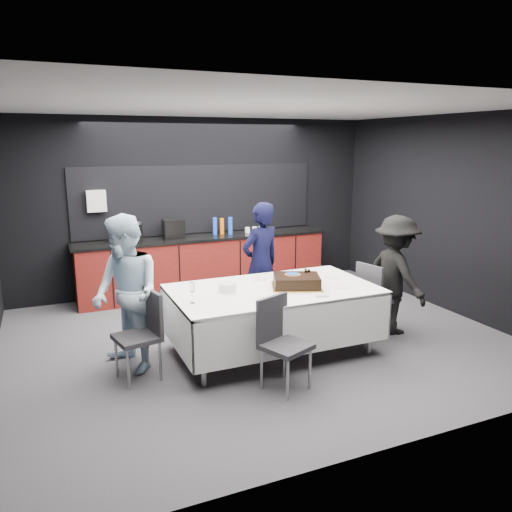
{
  "coord_description": "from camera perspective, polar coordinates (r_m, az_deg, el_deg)",
  "views": [
    {
      "loc": [
        -2.35,
        -5.36,
        2.41
      ],
      "look_at": [
        0.0,
        0.1,
        1.05
      ],
      "focal_mm": 35.0,
      "sensor_mm": 36.0,
      "label": 1
    }
  ],
  "objects": [
    {
      "name": "party_table",
      "position": [
        5.76,
        1.98,
        -4.99
      ],
      "size": [
        2.32,
        1.32,
        0.78
      ],
      "color": "#99999E",
      "rests_on": "ground"
    },
    {
      "name": "champagne_flute",
      "position": [
        5.19,
        -7.33,
        -3.69
      ],
      "size": [
        0.06,
        0.06,
        0.22
      ],
      "color": "white",
      "rests_on": "party_table"
    },
    {
      "name": "person_left",
      "position": [
        5.44,
        -14.6,
        -4.26
      ],
      "size": [
        0.87,
        0.98,
        1.69
      ],
      "primitive_type": "imported",
      "rotation": [
        0.0,
        0.0,
        -1.24
      ],
      "color": "silver",
      "rests_on": "ground"
    },
    {
      "name": "fork_pile",
      "position": [
        5.46,
        7.52,
        -4.48
      ],
      "size": [
        0.17,
        0.14,
        0.02
      ],
      "primitive_type": "cube",
      "rotation": [
        0.0,
        0.0,
        -0.4
      ],
      "color": "white",
      "rests_on": "party_table"
    },
    {
      "name": "loose_plate_right_a",
      "position": [
        6.23,
        8.69,
        -2.39
      ],
      "size": [
        0.21,
        0.21,
        0.01
      ],
      "primitive_type": "cylinder",
      "color": "white",
      "rests_on": "party_table"
    },
    {
      "name": "loose_plate_right_b",
      "position": [
        5.83,
        9.77,
        -3.48
      ],
      "size": [
        0.22,
        0.22,
        0.01
      ],
      "primitive_type": "cylinder",
      "color": "white",
      "rests_on": "party_table"
    },
    {
      "name": "chair_near",
      "position": [
        5.0,
        2.76,
        -9.14
      ],
      "size": [
        0.55,
        0.55,
        0.92
      ],
      "color": "#2A2A2F",
      "rests_on": "ground"
    },
    {
      "name": "loose_plate_far",
      "position": [
        6.07,
        0.37,
        -2.65
      ],
      "size": [
        0.2,
        0.2,
        0.01
      ],
      "primitive_type": "cylinder",
      "color": "white",
      "rests_on": "party_table"
    },
    {
      "name": "kitchenette",
      "position": [
        8.14,
        -6.01,
        -0.45
      ],
      "size": [
        4.1,
        0.64,
        2.05
      ],
      "color": "#59100E",
      "rests_on": "ground"
    },
    {
      "name": "chair_left",
      "position": [
        5.32,
        -12.7,
        -8.07
      ],
      "size": [
        0.5,
        0.5,
        0.92
      ],
      "color": "#2A2A2F",
      "rests_on": "ground"
    },
    {
      "name": "cake_assembly",
      "position": [
        5.75,
        4.65,
        -2.9
      ],
      "size": [
        0.69,
        0.63,
        0.17
      ],
      "color": "gold",
      "rests_on": "party_table"
    },
    {
      "name": "loose_plate_near",
      "position": [
        5.34,
        1.09,
        -4.84
      ],
      "size": [
        0.21,
        0.21,
        0.01
      ],
      "primitive_type": "cylinder",
      "color": "white",
      "rests_on": "party_table"
    },
    {
      "name": "person_center",
      "position": [
        6.64,
        0.55,
        -0.91
      ],
      "size": [
        0.69,
        0.56,
        1.65
      ],
      "primitive_type": "imported",
      "rotation": [
        0.0,
        0.0,
        3.45
      ],
      "color": "black",
      "rests_on": "ground"
    },
    {
      "name": "person_right",
      "position": [
        6.59,
        15.67,
        -2.09
      ],
      "size": [
        0.6,
        1.0,
        1.52
      ],
      "primitive_type": "imported",
      "rotation": [
        0.0,
        0.0,
        1.6
      ],
      "color": "black",
      "rests_on": "ground"
    },
    {
      "name": "room_shell",
      "position": [
        5.87,
        0.39,
        7.51
      ],
      "size": [
        6.04,
        5.04,
        2.82
      ],
      "color": "white",
      "rests_on": "ground"
    },
    {
      "name": "ground",
      "position": [
        6.32,
        0.36,
        -9.5
      ],
      "size": [
        6.0,
        6.0,
        0.0
      ],
      "primitive_type": "plane",
      "color": "#45454A",
      "rests_on": "ground"
    },
    {
      "name": "chair_right",
      "position": [
        6.53,
        13.35,
        -4.16
      ],
      "size": [
        0.5,
        0.5,
        0.92
      ],
      "color": "#2A2A2F",
      "rests_on": "ground"
    },
    {
      "name": "plate_stack",
      "position": [
        5.57,
        -3.28,
        -3.6
      ],
      "size": [
        0.2,
        0.2,
        0.1
      ],
      "primitive_type": "cylinder",
      "color": "white",
      "rests_on": "party_table"
    }
  ]
}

